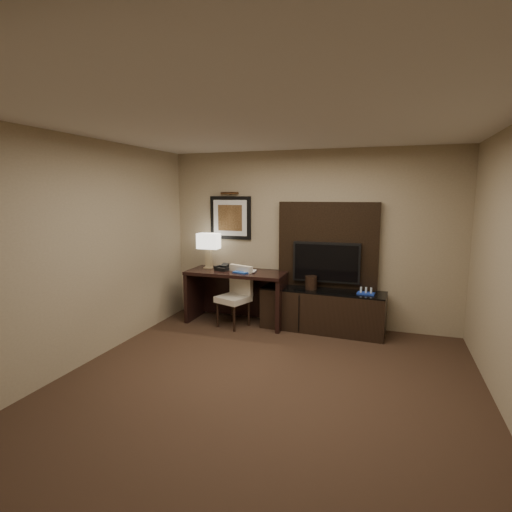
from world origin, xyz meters
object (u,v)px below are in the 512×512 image
at_px(tv, 326,262).
at_px(desk_chair, 233,298).
at_px(table_lamp, 209,250).
at_px(ice_bucket, 311,283).
at_px(credenza, 322,310).
at_px(desk_phone, 223,267).
at_px(minibar_tray, 366,291).
at_px(desk, 237,297).

xyz_separation_m(tv, desk_chair, (-1.35, -0.39, -0.57)).
relative_size(desk_chair, table_lamp, 1.48).
xyz_separation_m(tv, ice_bucket, (-0.20, -0.15, -0.29)).
bearing_deg(tv, desk_chair, -163.83).
xyz_separation_m(credenza, table_lamp, (-1.88, 0.07, 0.83)).
bearing_deg(desk_phone, desk_chair, -24.34).
distance_m(credenza, minibar_tray, 0.72).
bearing_deg(desk, ice_bucket, 2.14).
bearing_deg(desk_chair, ice_bucket, 31.74).
bearing_deg(ice_bucket, minibar_tray, -3.47).
relative_size(table_lamp, desk_phone, 3.02).
relative_size(credenza, minibar_tray, 7.61).
xyz_separation_m(table_lamp, minibar_tray, (2.51, -0.12, -0.47)).
relative_size(credenza, desk_chair, 2.03).
distance_m(credenza, desk_chair, 1.37).
bearing_deg(ice_bucket, desk, -178.00).
xyz_separation_m(desk_chair, desk_phone, (-0.25, 0.20, 0.44)).
bearing_deg(desk_phone, table_lamp, 170.50).
relative_size(tv, table_lamp, 1.65).
height_order(desk_phone, ice_bucket, desk_phone).
relative_size(desk, tv, 1.56).
distance_m(desk_chair, desk_phone, 0.54).
height_order(tv, ice_bucket, tv).
bearing_deg(table_lamp, desk, -12.31).
xyz_separation_m(desk, table_lamp, (-0.53, 0.12, 0.72)).
distance_m(tv, ice_bucket, 0.38).
relative_size(desk, desk_phone, 7.79).
relative_size(credenza, desk_phone, 9.08).
xyz_separation_m(desk_phone, ice_bucket, (1.41, 0.05, -0.16)).
distance_m(desk, table_lamp, 0.90).
relative_size(desk, minibar_tray, 6.53).
xyz_separation_m(credenza, desk_chair, (-1.33, -0.25, 0.13)).
relative_size(desk, ice_bucket, 7.80).
height_order(credenza, desk_chair, desk_chair).
height_order(tv, table_lamp, table_lamp).
distance_m(credenza, tv, 0.72).
xyz_separation_m(credenza, minibar_tray, (0.62, -0.06, 0.36)).
distance_m(table_lamp, desk_phone, 0.41).
bearing_deg(table_lamp, desk_chair, -30.17).
bearing_deg(minibar_tray, credenza, 174.72).
distance_m(tv, table_lamp, 1.91).
xyz_separation_m(desk, desk_phone, (-0.24, -0.01, 0.47)).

